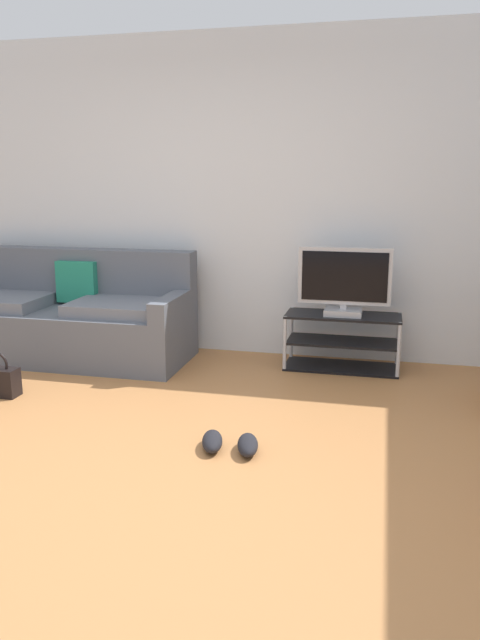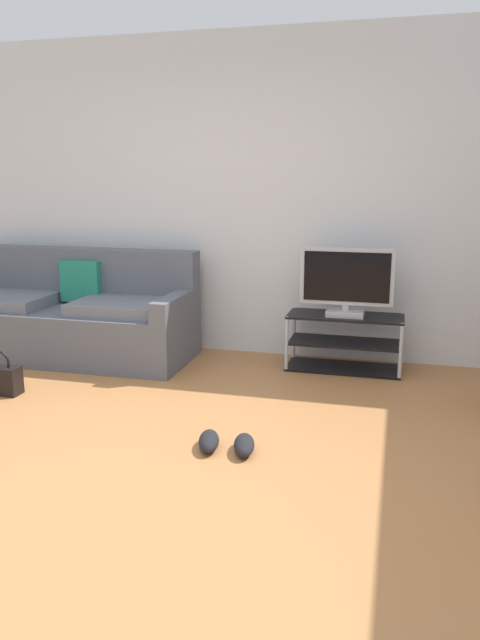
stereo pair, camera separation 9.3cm
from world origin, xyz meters
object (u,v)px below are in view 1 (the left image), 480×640
Objects in this scene: tv_stand at (342,342)px; sneakers_pair at (230,443)px; couch at (67,318)px; flat_tv at (344,282)px.

tv_stand is 2.36× the size of sneakers_pair.
sneakers_pair is (1.84, -1.52, -0.29)m from couch.
couch is 2.36m from tv_stand.
sneakers_pair is at bearing -106.48° from tv_stand.
flat_tv is (0.00, -0.02, 0.49)m from tv_stand.
flat_tv reaches higher than couch.
sneakers_pair is (-0.51, -1.71, -0.18)m from tv_stand.
flat_tv reaches higher than sneakers_pair.
flat_tv reaches higher than tv_stand.
tv_stand is 1.26× the size of flat_tv.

